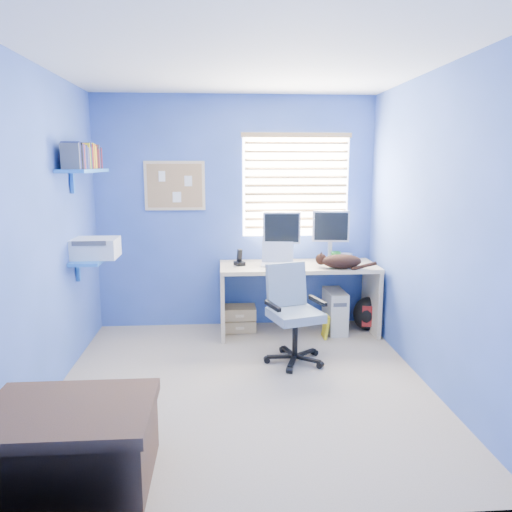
{
  "coord_description": "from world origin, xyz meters",
  "views": [
    {
      "loc": [
        -0.17,
        -3.82,
        1.78
      ],
      "look_at": [
        0.15,
        0.65,
        0.95
      ],
      "focal_mm": 35.0,
      "sensor_mm": 36.0,
      "label": 1
    }
  ],
  "objects": [
    {
      "name": "monitor_right",
      "position": [
        1.03,
        1.52,
        1.01
      ],
      "size": [
        0.41,
        0.17,
        0.54
      ],
      "primitive_type": "cube",
      "rotation": [
        0.0,
        0.0,
        -0.12
      ],
      "color": "silver",
      "rests_on": "desk"
    },
    {
      "name": "backpack",
      "position": [
        1.41,
        1.26,
        0.19
      ],
      "size": [
        0.37,
        0.31,
        0.37
      ],
      "primitive_type": "ellipsoid",
      "rotation": [
        0.0,
        0.0,
        -0.25
      ],
      "color": "black",
      "rests_on": "floor"
    },
    {
      "name": "cd_spindle",
      "position": [
        1.21,
        1.49,
        0.78
      ],
      "size": [
        0.13,
        0.13,
        0.07
      ],
      "primitive_type": "cylinder",
      "color": "silver",
      "rests_on": "desk"
    },
    {
      "name": "wall_front",
      "position": [
        0.0,
        -1.6,
        1.25
      ],
      "size": [
        3.0,
        0.01,
        2.5
      ],
      "primitive_type": "cube",
      "color": "#3654A1",
      "rests_on": "ground"
    },
    {
      "name": "drawer_boxes",
      "position": [
        0.02,
        1.37,
        0.14
      ],
      "size": [
        0.35,
        0.28,
        0.27
      ],
      "primitive_type": "cube",
      "color": "tan",
      "rests_on": "floor"
    },
    {
      "name": "yellow_book",
      "position": [
        0.9,
        1.06,
        0.12
      ],
      "size": [
        0.03,
        0.17,
        0.24
      ],
      "primitive_type": "cube",
      "color": "yellow",
      "rests_on": "floor"
    },
    {
      "name": "phone",
      "position": [
        0.02,
        1.26,
        0.82
      ],
      "size": [
        0.12,
        0.14,
        0.17
      ],
      "primitive_type": "cube",
      "rotation": [
        0.0,
        0.0,
        0.38
      ],
      "color": "black",
      "rests_on": "desk"
    },
    {
      "name": "desk",
      "position": [
        0.64,
        1.26,
        0.37
      ],
      "size": [
        1.64,
        0.65,
        0.74
      ],
      "primitive_type": "cube",
      "color": "tan",
      "rests_on": "floor"
    },
    {
      "name": "bed_corner",
      "position": [
        -1.05,
        -1.18,
        0.23
      ],
      "size": [
        0.94,
        0.67,
        0.45
      ],
      "primitive_type": "cube",
      "color": "brown",
      "rests_on": "floor"
    },
    {
      "name": "ceiling",
      "position": [
        0.0,
        0.0,
        2.5
      ],
      "size": [
        3.0,
        3.2,
        0.0
      ],
      "primitive_type": "cube",
      "color": "white",
      "rests_on": "wall_back"
    },
    {
      "name": "mug",
      "position": [
        1.08,
        1.43,
        0.79
      ],
      "size": [
        0.1,
        0.09,
        0.1
      ],
      "primitive_type": "imported",
      "color": "#196F28",
      "rests_on": "desk"
    },
    {
      "name": "laptop",
      "position": [
        0.41,
        1.23,
        0.85
      ],
      "size": [
        0.36,
        0.3,
        0.22
      ],
      "primitive_type": "cube",
      "rotation": [
        0.0,
        0.0,
        -0.13
      ],
      "color": "silver",
      "rests_on": "desk"
    },
    {
      "name": "wall_left",
      "position": [
        -1.5,
        0.0,
        1.25
      ],
      "size": [
        0.01,
        3.2,
        2.5
      ],
      "primitive_type": "cube",
      "color": "#3654A1",
      "rests_on": "ground"
    },
    {
      "name": "wall_back",
      "position": [
        0.0,
        1.6,
        1.25
      ],
      "size": [
        3.0,
        0.01,
        2.5
      ],
      "primitive_type": "cube",
      "color": "#3654A1",
      "rests_on": "ground"
    },
    {
      "name": "window_blinds",
      "position": [
        0.65,
        1.57,
        1.55
      ],
      "size": [
        1.15,
        0.05,
        1.1
      ],
      "color": "white",
      "rests_on": "ground"
    },
    {
      "name": "wall_shelves",
      "position": [
        -1.35,
        0.75,
        1.43
      ],
      "size": [
        0.42,
        0.9,
        1.05
      ],
      "color": "blue",
      "rests_on": "ground"
    },
    {
      "name": "floor",
      "position": [
        0.0,
        0.0,
        0.0
      ],
      "size": [
        3.0,
        3.2,
        0.0
      ],
      "primitive_type": "cube",
      "color": "tan",
      "rests_on": "ground"
    },
    {
      "name": "office_chair",
      "position": [
        0.48,
        0.48,
        0.33
      ],
      "size": [
        0.64,
        0.64,
        0.88
      ],
      "color": "black",
      "rests_on": "floor"
    },
    {
      "name": "monitor_left",
      "position": [
        0.48,
        1.42,
        1.01
      ],
      "size": [
        0.41,
        0.15,
        0.54
      ],
      "primitive_type": "cube",
      "rotation": [
        0.0,
        0.0,
        -0.07
      ],
      "color": "silver",
      "rests_on": "desk"
    },
    {
      "name": "tower_pc",
      "position": [
        1.04,
        1.26,
        0.23
      ],
      "size": [
        0.2,
        0.44,
        0.45
      ],
      "primitive_type": "cube",
      "rotation": [
        0.0,
        0.0,
        0.02
      ],
      "color": "beige",
      "rests_on": "floor"
    },
    {
      "name": "cat",
      "position": [
        1.05,
        1.03,
        0.81
      ],
      "size": [
        0.45,
        0.34,
        0.14
      ],
      "primitive_type": "ellipsoid",
      "rotation": [
        0.0,
        0.0,
        -0.36
      ],
      "color": "black",
      "rests_on": "desk"
    },
    {
      "name": "corkboard",
      "position": [
        -0.65,
        1.58,
        1.55
      ],
      "size": [
        0.64,
        0.02,
        0.52
      ],
      "color": "tan",
      "rests_on": "ground"
    },
    {
      "name": "wall_right",
      "position": [
        1.5,
        0.0,
        1.25
      ],
      "size": [
        0.01,
        3.2,
        2.5
      ],
      "primitive_type": "cube",
      "color": "#3654A1",
      "rests_on": "ground"
    }
  ]
}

